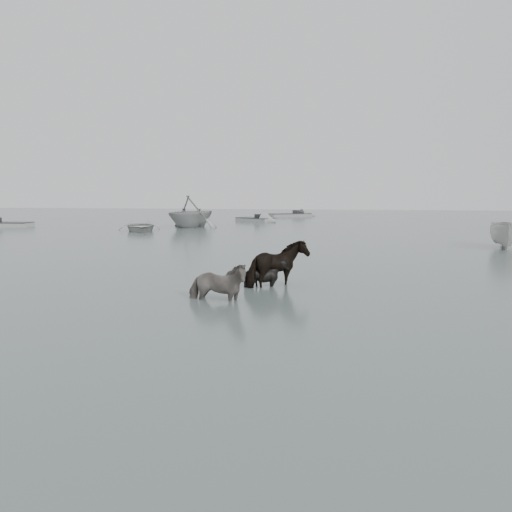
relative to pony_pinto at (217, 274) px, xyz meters
name	(u,v)px	position (x,y,z in m)	size (l,w,h in m)	color
ground	(200,296)	(-0.61, 0.50, -0.71)	(140.00, 140.00, 0.00)	#495753
pony_pinto	(217,274)	(0.00, 0.00, 0.00)	(0.76, 1.67, 1.41)	black
pony_dark	(279,260)	(1.32, 2.26, 0.09)	(1.59, 1.36, 1.60)	black
pony_black	(267,266)	(0.96, 2.24, -0.10)	(0.99, 1.11, 1.22)	black
rowboat_lead	(140,225)	(-11.35, 21.89, -0.27)	(3.05, 4.27, 0.88)	beige
rowboat_trail	(191,211)	(-8.89, 26.47, 0.63)	(4.39, 5.09, 2.68)	#A7AAA7
boat_small	(506,233)	(11.27, 14.50, 0.04)	(1.46, 3.89, 1.50)	beige
skiff_outer	(4,222)	(-24.08, 24.15, -0.33)	(6.12, 1.60, 0.75)	#A8A9A4
skiff_mid	(255,218)	(-5.14, 34.93, -0.33)	(5.33, 1.60, 0.75)	#9EA09E
skiff_far	(290,213)	(-2.86, 45.20, -0.33)	(6.62, 1.60, 0.75)	gray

